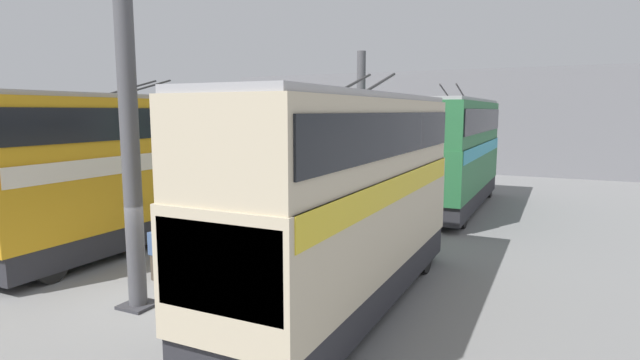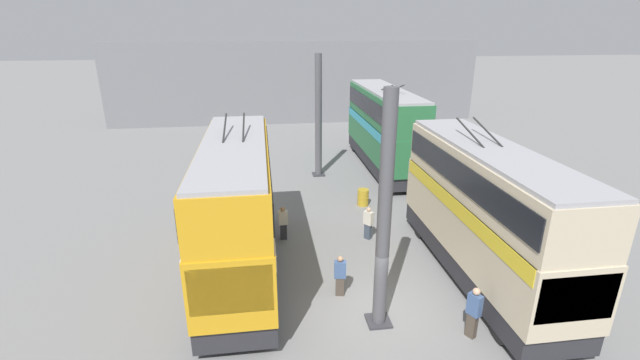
{
  "view_description": "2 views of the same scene",
  "coord_description": "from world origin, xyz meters",
  "px_view_note": "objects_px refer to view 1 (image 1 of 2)",
  "views": [
    {
      "loc": [
        -9.01,
        -9.05,
        4.74
      ],
      "look_at": [
        6.94,
        -1.33,
        2.28
      ],
      "focal_mm": 28.0,
      "sensor_mm": 36.0,
      "label": 1
    },
    {
      "loc": [
        -11.73,
        3.49,
        9.2
      ],
      "look_at": [
        7.56,
        0.84,
        2.13
      ],
      "focal_mm": 24.0,
      "sensor_mm": 36.0,
      "label": 2
    }
  ],
  "objects_px": {
    "bus_right_far": "(116,162)",
    "person_by_right_row": "(209,215)",
    "bus_left_near": "(346,188)",
    "bus_left_far": "(457,147)",
    "person_aisle_midway": "(291,229)",
    "person_by_left_row": "(196,303)",
    "person_aisle_foreground": "(156,252)",
    "oil_drum": "(352,219)"
  },
  "relations": [
    {
      "from": "bus_left_near",
      "to": "person_aisle_midway",
      "type": "height_order",
      "value": "bus_left_near"
    },
    {
      "from": "person_by_right_row",
      "to": "oil_drum",
      "type": "bearing_deg",
      "value": 124.87
    },
    {
      "from": "person_by_right_row",
      "to": "person_aisle_midway",
      "type": "height_order",
      "value": "person_by_right_row"
    },
    {
      "from": "bus_right_far",
      "to": "person_by_right_row",
      "type": "distance_m",
      "value": 3.84
    },
    {
      "from": "bus_left_far",
      "to": "person_aisle_foreground",
      "type": "relative_size",
      "value": 7.02
    },
    {
      "from": "bus_left_near",
      "to": "bus_left_far",
      "type": "height_order",
      "value": "bus_left_far"
    },
    {
      "from": "person_aisle_foreground",
      "to": "oil_drum",
      "type": "distance_m",
      "value": 8.38
    },
    {
      "from": "bus_left_near",
      "to": "person_aisle_midway",
      "type": "xyz_separation_m",
      "value": [
        3.56,
        3.49,
        -2.12
      ]
    },
    {
      "from": "oil_drum",
      "to": "person_aisle_midway",
      "type": "bearing_deg",
      "value": 170.07
    },
    {
      "from": "person_by_left_row",
      "to": "bus_left_far",
      "type": "bearing_deg",
      "value": -124.43
    },
    {
      "from": "bus_left_near",
      "to": "bus_right_far",
      "type": "xyz_separation_m",
      "value": [
        1.42,
        9.09,
        0.07
      ]
    },
    {
      "from": "bus_left_far",
      "to": "person_aisle_midway",
      "type": "xyz_separation_m",
      "value": [
        -10.12,
        3.49,
        -2.21
      ]
    },
    {
      "from": "person_by_left_row",
      "to": "person_aisle_foreground",
      "type": "relative_size",
      "value": 1.11
    },
    {
      "from": "bus_right_far",
      "to": "bus_left_far",
      "type": "bearing_deg",
      "value": -36.57
    },
    {
      "from": "person_by_right_row",
      "to": "oil_drum",
      "type": "distance_m",
      "value": 5.6
    },
    {
      "from": "bus_right_far",
      "to": "person_by_left_row",
      "type": "height_order",
      "value": "bus_right_far"
    },
    {
      "from": "person_aisle_midway",
      "to": "person_aisle_foreground",
      "type": "relative_size",
      "value": 0.98
    },
    {
      "from": "bus_left_near",
      "to": "person_by_left_row",
      "type": "bearing_deg",
      "value": 150.27
    },
    {
      "from": "bus_left_far",
      "to": "oil_drum",
      "type": "bearing_deg",
      "value": 155.9
    },
    {
      "from": "bus_right_far",
      "to": "oil_drum",
      "type": "bearing_deg",
      "value": -46.5
    },
    {
      "from": "bus_left_near",
      "to": "person_by_right_row",
      "type": "distance_m",
      "value": 8.61
    },
    {
      "from": "person_by_left_row",
      "to": "person_aisle_foreground",
      "type": "height_order",
      "value": "person_by_left_row"
    },
    {
      "from": "person_aisle_foreground",
      "to": "bus_right_far",
      "type": "bearing_deg",
      "value": -110.26
    },
    {
      "from": "person_aisle_midway",
      "to": "oil_drum",
      "type": "relative_size",
      "value": 1.72
    },
    {
      "from": "bus_left_near",
      "to": "person_aisle_foreground",
      "type": "distance_m",
      "value": 5.95
    },
    {
      "from": "bus_right_far",
      "to": "person_aisle_foreground",
      "type": "distance_m",
      "value": 4.61
    },
    {
      "from": "person_aisle_foreground",
      "to": "bus_left_far",
      "type": "bearing_deg",
      "value": 167.45
    },
    {
      "from": "person_aisle_midway",
      "to": "bus_left_near",
      "type": "bearing_deg",
      "value": 94.61
    },
    {
      "from": "bus_left_near",
      "to": "person_by_left_row",
      "type": "distance_m",
      "value": 4.26
    },
    {
      "from": "oil_drum",
      "to": "person_aisle_foreground",
      "type": "bearing_deg",
      "value": 161.06
    },
    {
      "from": "person_by_left_row",
      "to": "oil_drum",
      "type": "relative_size",
      "value": 1.96
    },
    {
      "from": "person_by_right_row",
      "to": "person_aisle_midway",
      "type": "distance_m",
      "value": 3.85
    },
    {
      "from": "bus_left_near",
      "to": "person_aisle_foreground",
      "type": "height_order",
      "value": "bus_left_near"
    },
    {
      "from": "person_by_right_row",
      "to": "oil_drum",
      "type": "xyz_separation_m",
      "value": [
        3.33,
        -4.48,
        -0.39
      ]
    },
    {
      "from": "bus_left_far",
      "to": "person_aisle_foreground",
      "type": "distance_m",
      "value": 15.42
    },
    {
      "from": "bus_right_far",
      "to": "person_by_right_row",
      "type": "relative_size",
      "value": 6.07
    },
    {
      "from": "bus_right_far",
      "to": "bus_left_near",
      "type": "bearing_deg",
      "value": -98.9
    },
    {
      "from": "oil_drum",
      "to": "bus_right_far",
      "type": "bearing_deg",
      "value": 133.5
    },
    {
      "from": "bus_left_far",
      "to": "person_aisle_foreground",
      "type": "bearing_deg",
      "value": 158.73
    },
    {
      "from": "bus_left_near",
      "to": "bus_right_far",
      "type": "height_order",
      "value": "bus_right_far"
    },
    {
      "from": "person_aisle_midway",
      "to": "oil_drum",
      "type": "bearing_deg",
      "value": -139.74
    },
    {
      "from": "bus_left_far",
      "to": "person_by_left_row",
      "type": "xyz_separation_m",
      "value": [
        -16.95,
        1.87,
        -2.08
      ]
    }
  ]
}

